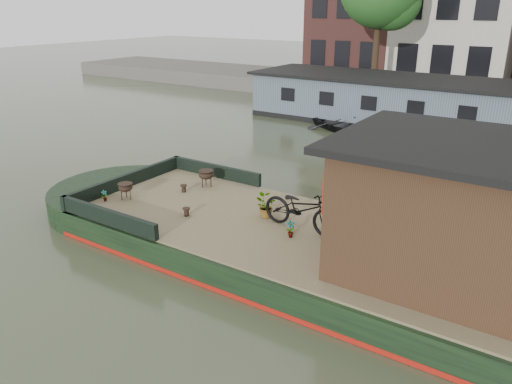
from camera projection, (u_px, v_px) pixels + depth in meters
The scene contains 18 objects.
ground at pixel (331, 270), 10.32m from camera, with size 120.00×120.00×0.00m, color #313924.
houseboat_hull at pixel (276, 242), 10.92m from camera, with size 14.01×4.02×0.60m.
houseboat_deck at pixel (332, 243), 10.10m from camera, with size 11.80×3.80×0.05m, color #78664A.
bow_bulwark at pixel (151, 186), 12.65m from camera, with size 3.00×4.00×0.35m.
cabin at pixel (453, 209), 8.53m from camera, with size 4.00×3.50×2.42m.
bicycle at pixel (302, 209), 10.47m from camera, with size 0.64×1.83×0.96m, color black.
potted_plant_a at pixel (290, 229), 10.23m from camera, with size 0.20×0.13×0.38m, color brown.
potted_plant_b at pixel (335, 230), 10.24m from camera, with size 0.17×0.14×0.31m, color maroon.
potted_plant_c at pixel (265, 206), 11.17m from camera, with size 0.47×0.41×0.52m, color #AF3932.
potted_plant_d at pixel (366, 213), 10.88m from camera, with size 0.26×0.26×0.46m, color brown.
potted_plant_e at pixel (105, 196), 12.13m from camera, with size 0.15×0.10×0.28m, color #A14E2F.
brazier_front at pixel (126, 191), 12.25m from camera, with size 0.38×0.38×0.41m, color black, non-canonical shape.
brazier_rear at pixel (206, 178), 13.10m from camera, with size 0.41×0.41×0.44m, color black, non-canonical shape.
bollard_port at pixel (184, 188), 12.74m from camera, with size 0.17×0.17×0.19m, color black.
bollard_stbd at pixel (186, 212), 11.30m from camera, with size 0.17×0.17×0.19m, color black.
dinghy at pixel (347, 122), 21.62m from camera, with size 2.49×3.49×0.72m, color black.
far_houseboat at pixel (477, 111), 20.90m from camera, with size 20.40×4.40×2.11m.
quay at pixel (501, 100), 26.16m from camera, with size 60.00×6.00×0.90m, color #47443F.
Camera 1 is at (3.73, -8.43, 5.15)m, focal length 35.00 mm.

